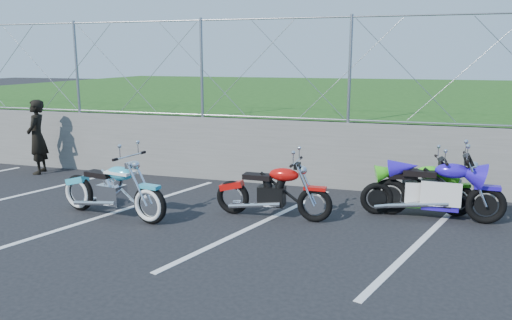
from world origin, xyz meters
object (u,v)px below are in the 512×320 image
(cruiser_turquoise, at_px, (114,192))
(sportbike_blue, at_px, (439,192))
(person_standing, at_px, (37,137))
(sportbike_green, at_px, (419,191))
(naked_orange, at_px, (274,193))

(cruiser_turquoise, xyz_separation_m, sportbike_blue, (4.96, 1.41, 0.03))
(person_standing, bearing_deg, sportbike_green, 63.75)
(cruiser_turquoise, height_order, person_standing, person_standing)
(naked_orange, distance_m, sportbike_blue, 2.60)
(sportbike_blue, height_order, person_standing, person_standing)
(naked_orange, bearing_deg, sportbike_blue, 16.67)
(sportbike_green, bearing_deg, cruiser_turquoise, -173.76)
(sportbike_green, bearing_deg, person_standing, 163.24)
(sportbike_green, distance_m, sportbike_blue, 0.32)
(naked_orange, relative_size, sportbike_blue, 0.95)
(naked_orange, xyz_separation_m, sportbike_blue, (2.50, 0.71, 0.04))
(sportbike_green, height_order, sportbike_blue, sportbike_blue)
(naked_orange, xyz_separation_m, sportbike_green, (2.20, 0.82, -0.00))
(naked_orange, bearing_deg, person_standing, 166.35)
(sportbike_green, bearing_deg, sportbike_blue, -32.42)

